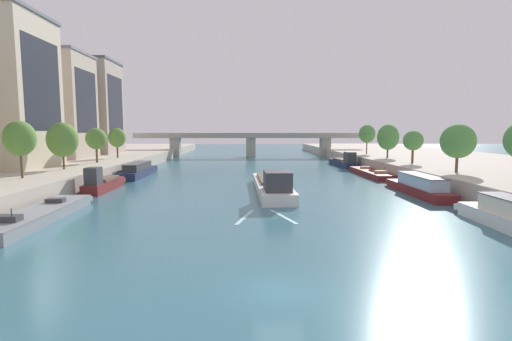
{
  "coord_description": "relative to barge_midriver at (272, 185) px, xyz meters",
  "views": [
    {
      "loc": [
        -1.67,
        -18.33,
        8.09
      ],
      "look_at": [
        0.0,
        40.09,
        1.82
      ],
      "focal_mm": 26.56,
      "sensor_mm": 36.0,
      "label": 1
    }
  ],
  "objects": [
    {
      "name": "building_left_tall",
      "position": [
        -41.06,
        29.53,
        11.92
      ],
      "size": [
        11.99,
        12.38,
        21.02
      ],
      "color": "#B2A38E",
      "rests_on": "quay_left"
    },
    {
      "name": "moored_boat_right_second",
      "position": [
        18.73,
        17.61,
        -0.52
      ],
      "size": [
        3.41,
        16.69,
        2.08
      ],
      "color": "maroon",
      "rests_on": "ground"
    },
    {
      "name": "tree_right_end_of_row",
      "position": [
        25.5,
        27.92,
        5.59
      ],
      "size": [
        4.3,
        4.3,
        6.79
      ],
      "color": "brown",
      "rests_on": "quay_right"
    },
    {
      "name": "tree_left_second",
      "position": [
        -29.74,
        7.02,
        5.66
      ],
      "size": [
        4.28,
        4.28,
        6.74
      ],
      "color": "brown",
      "rests_on": "quay_left"
    },
    {
      "name": "bridge_far",
      "position": [
        -1.81,
        65.52,
        3.66
      ],
      "size": [
        68.98,
        4.4,
        7.21
      ],
      "color": "#9E998E",
      "rests_on": "ground"
    },
    {
      "name": "quay_left",
      "position": [
        -42.3,
        25.11,
        0.18
      ],
      "size": [
        36.0,
        170.0,
        2.43
      ],
      "primitive_type": "cube",
      "color": "#B7AD9E",
      "rests_on": "ground"
    },
    {
      "name": "quay_right",
      "position": [
        38.68,
        25.11,
        0.18
      ],
      "size": [
        36.0,
        170.0,
        2.43
      ],
      "primitive_type": "cube",
      "color": "#B7AD9E",
      "rests_on": "ground"
    },
    {
      "name": "tree_left_midway",
      "position": [
        -29.86,
        -3.08,
        6.07
      ],
      "size": [
        3.56,
        3.56,
        6.74
      ],
      "color": "brown",
      "rests_on": "quay_left"
    },
    {
      "name": "building_left_far_end",
      "position": [
        -41.06,
        45.23,
        12.51
      ],
      "size": [
        12.99,
        12.86,
        22.21
      ],
      "color": "#A89989",
      "rests_on": "quay_left"
    },
    {
      "name": "tree_right_nearest",
      "position": [
        25.18,
        15.63,
        5.24
      ],
      "size": [
        3.34,
        3.34,
        5.56
      ],
      "color": "brown",
      "rests_on": "quay_right"
    },
    {
      "name": "barge_midriver",
      "position": [
        0.0,
        0.0,
        0.0
      ],
      "size": [
        4.48,
        21.52,
        3.47
      ],
      "color": "silver",
      "rests_on": "ground"
    },
    {
      "name": "moored_boat_right_downstream",
      "position": [
        18.31,
        -1.92,
        0.04
      ],
      "size": [
        2.82,
        15.16,
        2.57
      ],
      "color": "maroon",
      "rests_on": "ground"
    },
    {
      "name": "moored_boat_left_end",
      "position": [
        -22.0,
        -14.39,
        -0.49
      ],
      "size": [
        3.75,
        16.61,
        2.13
      ],
      "color": "gray",
      "rests_on": "ground"
    },
    {
      "name": "tree_right_far",
      "position": [
        25.39,
        40.87,
        6.15
      ],
      "size": [
        3.8,
        3.8,
        6.88
      ],
      "color": "brown",
      "rests_on": "quay_right"
    },
    {
      "name": "tree_right_distant",
      "position": [
        24.92,
        1.55,
        5.57
      ],
      "size": [
        4.45,
        4.45,
        6.47
      ],
      "color": "brown",
      "rests_on": "quay_right"
    },
    {
      "name": "moored_boat_left_near",
      "position": [
        -22.17,
        18.32,
        -0.01
      ],
      "size": [
        3.08,
        15.36,
        2.44
      ],
      "color": "#1E284C",
      "rests_on": "ground"
    },
    {
      "name": "tree_left_nearest",
      "position": [
        -29.38,
        18.41,
        5.54
      ],
      "size": [
        3.48,
        3.48,
        6.01
      ],
      "color": "brown",
      "rests_on": "quay_left"
    },
    {
      "name": "moored_boat_left_far",
      "position": [
        -22.47,
        2.36,
        -0.01
      ],
      "size": [
        2.19,
        11.16,
        3.45
      ],
      "color": "maroon",
      "rests_on": "ground"
    },
    {
      "name": "moored_boat_right_lone",
      "position": [
        18.42,
        34.84,
        -0.01
      ],
      "size": [
        3.19,
        14.87,
        3.49
      ],
      "color": "#1E284C",
      "rests_on": "ground"
    },
    {
      "name": "ground_plane",
      "position": [
        -1.81,
        -29.89,
        -1.03
      ],
      "size": [
        400.0,
        400.0,
        0.0
      ],
      "primitive_type": "plane",
      "color": "#336675"
    },
    {
      "name": "tree_left_third",
      "position": [
        -29.59,
        29.75,
        5.5
      ],
      "size": [
        3.43,
        3.43,
        6.09
      ],
      "color": "brown",
      "rests_on": "quay_left"
    },
    {
      "name": "wake_behind_barge",
      "position": [
        -1.73,
        -13.63,
        -1.02
      ],
      "size": [
        5.6,
        5.95,
        0.03
      ],
      "color": "#A5D1DB",
      "rests_on": "ground"
    }
  ]
}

